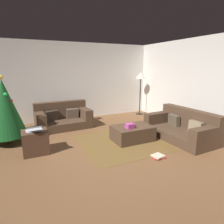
% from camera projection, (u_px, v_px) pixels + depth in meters
% --- Properties ---
extents(ground_plane, '(6.40, 6.40, 0.00)m').
position_uv_depth(ground_plane, '(102.00, 154.00, 4.19)').
color(ground_plane, brown).
extents(rear_partition, '(6.40, 0.12, 2.60)m').
position_uv_depth(rear_partition, '(66.00, 82.00, 6.65)').
color(rear_partition, silver).
rests_on(rear_partition, ground_plane).
extents(corner_partition, '(0.12, 6.40, 2.60)m').
position_uv_depth(corner_partition, '(211.00, 86.00, 5.20)').
color(corner_partition, silver).
rests_on(corner_partition, ground_plane).
extents(couch_left, '(1.61, 0.95, 0.76)m').
position_uv_depth(couch_left, '(63.00, 118.00, 5.95)').
color(couch_left, '#473323').
rests_on(couch_left, ground_plane).
extents(couch_right, '(1.01, 1.84, 0.73)m').
position_uv_depth(couch_right, '(183.00, 128.00, 5.05)').
color(couch_right, '#473323').
rests_on(couch_right, ground_plane).
extents(ottoman, '(0.98, 0.66, 0.36)m').
position_uv_depth(ottoman, '(132.00, 133.00, 4.92)').
color(ottoman, '#473323').
rests_on(ottoman, ground_plane).
extents(gift_box, '(0.22, 0.18, 0.11)m').
position_uv_depth(gift_box, '(130.00, 126.00, 4.72)').
color(gift_box, '#B23F8C').
rests_on(gift_box, ottoman).
extents(tv_remote, '(0.11, 0.17, 0.02)m').
position_uv_depth(tv_remote, '(133.00, 126.00, 4.84)').
color(tv_remote, black).
rests_on(tv_remote, ottoman).
extents(christmas_tree, '(0.90, 0.90, 1.63)m').
position_uv_depth(christmas_tree, '(5.00, 108.00, 4.57)').
color(christmas_tree, brown).
rests_on(christmas_tree, ground_plane).
extents(side_table, '(0.52, 0.44, 0.50)m').
position_uv_depth(side_table, '(35.00, 142.00, 4.16)').
color(side_table, '#4C3323').
rests_on(side_table, ground_plane).
extents(laptop, '(0.37, 0.44, 0.19)m').
position_uv_depth(laptop, '(35.00, 129.00, 4.04)').
color(laptop, silver).
rests_on(laptop, side_table).
extents(book_stack, '(0.29, 0.25, 0.06)m').
position_uv_depth(book_stack, '(158.00, 156.00, 4.01)').
color(book_stack, '#B7332D').
rests_on(book_stack, ground_plane).
extents(corner_lamp, '(0.36, 0.36, 1.60)m').
position_uv_depth(corner_lamp, '(141.00, 79.00, 7.31)').
color(corner_lamp, black).
rests_on(corner_lamp, ground_plane).
extents(area_rug, '(2.60, 2.00, 0.01)m').
position_uv_depth(area_rug, '(132.00, 140.00, 4.96)').
color(area_rug, brown).
rests_on(area_rug, ground_plane).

